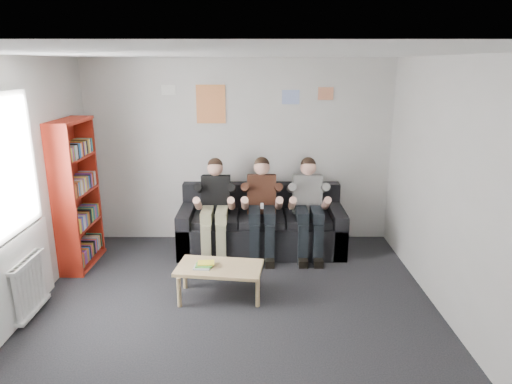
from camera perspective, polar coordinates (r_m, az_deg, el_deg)
room_shell at (r=4.37m, az=-3.20°, el=-1.11°), size 5.00×5.00×5.00m
sofa at (r=6.64m, az=0.69°, el=-4.41°), size 2.33×0.95×0.90m
bookshelf at (r=6.37m, az=-21.41°, el=-0.29°), size 0.29×0.88×1.95m
coffee_table at (r=5.31m, az=-4.58°, el=-9.69°), size 0.97×0.53×0.39m
game_cases at (r=5.28m, az=-6.52°, el=-9.07°), size 0.23×0.20×0.04m
person_left at (r=6.35m, az=-5.14°, el=-2.03°), size 0.40×0.86×1.35m
person_middle at (r=6.33m, az=0.73°, el=-1.99°), size 0.41×0.87×1.37m
person_right at (r=6.37m, az=6.58°, el=-1.99°), size 0.41×0.87×1.36m
radiator at (r=5.47m, az=-26.42°, el=-10.47°), size 0.10×0.64×0.60m
window at (r=5.26m, az=-28.05°, el=-3.72°), size 0.05×1.30×2.36m
poster_large at (r=6.71m, az=-5.67°, el=10.87°), size 0.42×0.01×0.55m
poster_blue at (r=6.70m, az=4.37°, el=11.74°), size 0.25×0.01×0.20m
poster_pink at (r=6.75m, az=8.70°, el=12.07°), size 0.22×0.01×0.18m
poster_sign at (r=6.78m, az=-10.89°, el=12.41°), size 0.20×0.01×0.14m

